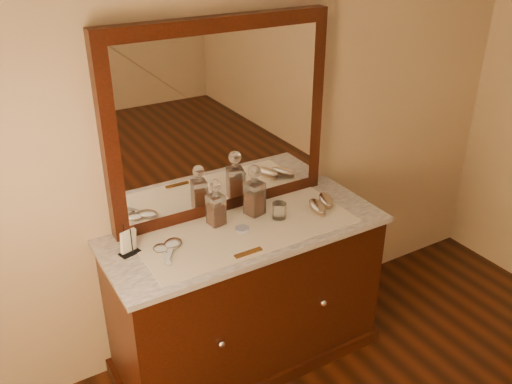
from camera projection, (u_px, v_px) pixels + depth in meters
dresser_cabinet at (247, 298)px, 2.97m from camera, size 1.40×0.55×0.82m
dresser_plinth at (247, 350)px, 3.14m from camera, size 1.46×0.59×0.08m
knob_left at (221, 344)px, 2.59m from camera, size 0.04×0.04×0.04m
knob_right at (323, 303)px, 2.87m from camera, size 0.04×0.04×0.04m
marble_top at (246, 231)px, 2.77m from camera, size 1.44×0.59×0.03m
mirror_frame at (221, 120)px, 2.72m from camera, size 1.20×0.08×1.00m
mirror_glass at (224, 122)px, 2.70m from camera, size 1.06×0.01×0.86m
lace_runner at (248, 230)px, 2.75m from camera, size 1.10×0.45×0.00m
pin_dish at (242, 229)px, 2.74m from camera, size 0.09×0.09×0.01m
comb at (248, 253)px, 2.55m from camera, size 0.14×0.03×0.01m
napkin_rack at (128, 243)px, 2.54m from camera, size 0.11×0.08×0.14m
decanter_left at (216, 207)px, 2.75m from camera, size 0.09×0.09×0.25m
decanter_right at (255, 195)px, 2.84m from camera, size 0.10×0.10×0.28m
brush_near at (317, 208)px, 2.90m from camera, size 0.11×0.18×0.05m
brush_far at (326, 201)px, 2.98m from camera, size 0.12×0.17×0.04m
hand_mirror_outer at (162, 250)px, 2.56m from camera, size 0.09×0.20×0.02m
hand_mirror_inner at (172, 246)px, 2.60m from camera, size 0.17×0.21×0.02m
tumblers at (279, 211)px, 2.83m from camera, size 0.08×0.08×0.08m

